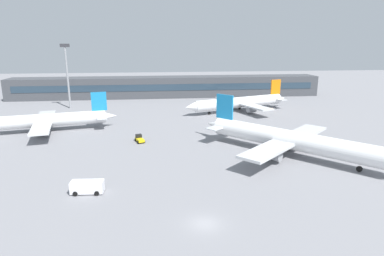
# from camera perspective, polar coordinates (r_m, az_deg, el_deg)

# --- Properties ---
(ground_plane) EXTENTS (400.00, 400.00, 0.00)m
(ground_plane) POSITION_cam_1_polar(r_m,az_deg,el_deg) (82.92, -2.03, -2.07)
(ground_plane) COLOR gray
(terminal_building) EXTENTS (136.95, 12.13, 9.00)m
(terminal_building) POSITION_cam_1_polar(r_m,az_deg,el_deg) (150.11, -4.24, 7.15)
(terminal_building) COLOR #3F4247
(terminal_building) RESTS_ON ground_plane
(airplane_near) EXTENTS (34.55, 36.95, 11.57)m
(airplane_near) POSITION_cam_1_polar(r_m,az_deg,el_deg) (73.26, 17.23, -2.10)
(airplane_near) COLOR white
(airplane_near) RESTS_ON ground_plane
(airplane_mid) EXTENTS (41.22, 29.15, 10.28)m
(airplane_mid) POSITION_cam_1_polar(r_m,az_deg,el_deg) (98.53, -25.05, 1.11)
(airplane_mid) COLOR silver
(airplane_mid) RESTS_ON ground_plane
(airplane_far) EXTENTS (40.83, 29.23, 10.50)m
(airplane_far) POSITION_cam_1_polar(r_m,az_deg,el_deg) (118.17, 8.13, 4.41)
(airplane_far) COLOR white
(airplane_far) RESTS_ON ground_plane
(baggage_tug_yellow) EXTENTS (2.67, 3.89, 1.75)m
(baggage_tug_yellow) POSITION_cam_1_polar(r_m,az_deg,el_deg) (82.07, -9.10, -1.84)
(baggage_tug_yellow) COLOR yellow
(baggage_tug_yellow) RESTS_ON ground_plane
(service_van_white) EXTENTS (5.33, 2.60, 2.08)m
(service_van_white) POSITION_cam_1_polar(r_m,az_deg,el_deg) (56.61, -17.69, -9.68)
(service_van_white) COLOR white
(service_van_white) RESTS_ON ground_plane
(floodlight_tower_west) EXTENTS (3.20, 0.80, 23.46)m
(floodlight_tower_west) POSITION_cam_1_polar(r_m,az_deg,el_deg) (129.66, -20.87, 9.19)
(floodlight_tower_west) COLOR gray
(floodlight_tower_west) RESTS_ON ground_plane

